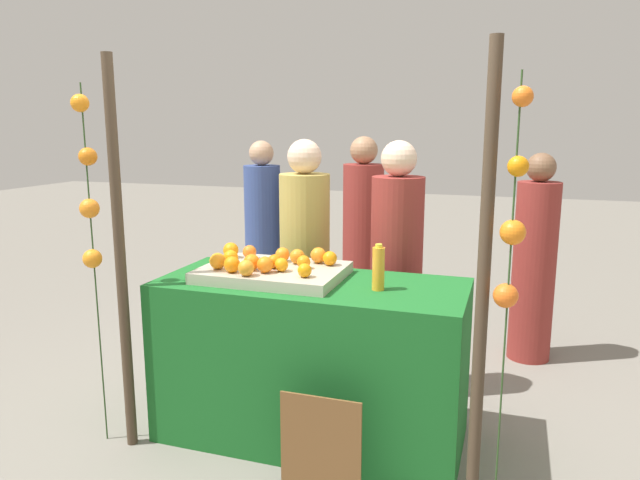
{
  "coord_description": "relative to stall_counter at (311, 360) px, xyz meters",
  "views": [
    {
      "loc": [
        1.01,
        -2.88,
        1.72
      ],
      "look_at": [
        0.0,
        0.15,
        1.09
      ],
      "focal_mm": 33.02,
      "sensor_mm": 36.0,
      "label": 1
    }
  ],
  "objects": [
    {
      "name": "orange_15",
      "position": [
        -0.55,
        0.15,
        0.55
      ],
      "size": [
        0.09,
        0.09,
        0.09
      ],
      "primitive_type": "sphere",
      "color": "orange",
      "rests_on": "orange_tray"
    },
    {
      "name": "orange_8",
      "position": [
        -0.23,
        0.15,
        0.55
      ],
      "size": [
        0.08,
        0.08,
        0.08
      ],
      "primitive_type": "sphere",
      "color": "orange",
      "rests_on": "orange_tray"
    },
    {
      "name": "orange_10",
      "position": [
        -0.38,
        -0.17,
        0.55
      ],
      "size": [
        0.09,
        0.09,
        0.09
      ],
      "primitive_type": "sphere",
      "color": "orange",
      "rests_on": "orange_tray"
    },
    {
      "name": "canopy_post_left",
      "position": [
        -0.91,
        -0.4,
        0.59
      ],
      "size": [
        0.06,
        0.06,
        2.07
      ],
      "primitive_type": "cylinder",
      "color": "#473828",
      "rests_on": "ground_plane"
    },
    {
      "name": "juice_bottle",
      "position": [
        0.38,
        -0.04,
        0.56
      ],
      "size": [
        0.06,
        0.06,
        0.24
      ],
      "color": "gold",
      "rests_on": "stall_counter"
    },
    {
      "name": "orange_14",
      "position": [
        -0.28,
        -0.21,
        0.55
      ],
      "size": [
        0.08,
        0.08,
        0.08
      ],
      "primitive_type": "sphere",
      "color": "orange",
      "rests_on": "orange_tray"
    },
    {
      "name": "canopy_post_right",
      "position": [
        0.91,
        -0.4,
        0.59
      ],
      "size": [
        0.06,
        0.06,
        2.07
      ],
      "primitive_type": "cylinder",
      "color": "#473828",
      "rests_on": "ground_plane"
    },
    {
      "name": "orange_5",
      "position": [
        -0.49,
        -0.12,
        0.55
      ],
      "size": [
        0.09,
        0.09,
        0.09
      ],
      "primitive_type": "sphere",
      "color": "orange",
      "rests_on": "orange_tray"
    },
    {
      "name": "crowd_person_0",
      "position": [
        -0.69,
        1.82,
        0.26
      ],
      "size": [
        0.31,
        0.31,
        1.53
      ],
      "color": "#333338",
      "rests_on": "ground_plane"
    },
    {
      "name": "ground_plane",
      "position": [
        0.0,
        0.0,
        -0.45
      ],
      "size": [
        24.0,
        24.0,
        0.0
      ],
      "primitive_type": "plane",
      "color": "gray"
    },
    {
      "name": "orange_11",
      "position": [
        -0.13,
        0.13,
        0.55
      ],
      "size": [
        0.08,
        0.08,
        0.08
      ],
      "primitive_type": "sphere",
      "color": "orange",
      "rests_on": "orange_tray"
    },
    {
      "name": "orange_tray",
      "position": [
        -0.23,
        0.01,
        0.48
      ],
      "size": [
        0.76,
        0.56,
        0.06
      ],
      "primitive_type": "cube",
      "color": "#B2AD99",
      "rests_on": "stall_counter"
    },
    {
      "name": "orange_13",
      "position": [
        -0.02,
        0.18,
        0.55
      ],
      "size": [
        0.09,
        0.09,
        0.09
      ],
      "primitive_type": "sphere",
      "color": "orange",
      "rests_on": "orange_tray"
    },
    {
      "name": "orange_1",
      "position": [
        -0.22,
        -0.12,
        0.55
      ],
      "size": [
        0.09,
        0.09,
        0.09
      ],
      "primitive_type": "sphere",
      "color": "orange",
      "rests_on": "orange_tray"
    },
    {
      "name": "orange_2",
      "position": [
        -0.44,
        0.16,
        0.55
      ],
      "size": [
        0.08,
        0.08,
        0.08
      ],
      "primitive_type": "sphere",
      "color": "orange",
      "rests_on": "orange_tray"
    },
    {
      "name": "orange_12",
      "position": [
        -0.21,
        -0.01,
        0.55
      ],
      "size": [
        0.08,
        0.08,
        0.08
      ],
      "primitive_type": "sphere",
      "color": "orange",
      "rests_on": "orange_tray"
    },
    {
      "name": "vendor_right",
      "position": [
        0.33,
        0.68,
        0.31
      ],
      "size": [
        0.33,
        0.33,
        1.63
      ],
      "color": "maroon",
      "rests_on": "ground_plane"
    },
    {
      "name": "stall_counter",
      "position": [
        0.0,
        0.0,
        0.0
      ],
      "size": [
        1.65,
        0.72,
        0.89
      ],
      "primitive_type": "cube",
      "color": "#196023",
      "rests_on": "ground_plane"
    },
    {
      "name": "orange_0",
      "position": [
        -0.15,
        -0.06,
        0.54
      ],
      "size": [
        0.07,
        0.07,
        0.07
      ],
      "primitive_type": "sphere",
      "color": "orange",
      "rests_on": "orange_tray"
    },
    {
      "name": "garland_strand_right",
      "position": [
        1.01,
        -0.44,
        0.88
      ],
      "size": [
        0.11,
        0.11,
        1.93
      ],
      "color": "#2D4C23",
      "rests_on": "ground_plane"
    },
    {
      "name": "garland_strand_left",
      "position": [
        -1.07,
        -0.41,
        0.93
      ],
      "size": [
        0.1,
        0.11,
        1.93
      ],
      "color": "#2D4C23",
      "rests_on": "ground_plane"
    },
    {
      "name": "crowd_person_3",
      "position": [
        1.18,
        1.57,
        0.26
      ],
      "size": [
        0.31,
        0.31,
        1.53
      ],
      "color": "maroon",
      "rests_on": "ground_plane"
    },
    {
      "name": "orange_9",
      "position": [
        -0.47,
        -0.01,
        0.55
      ],
      "size": [
        0.08,
        0.08,
        0.08
      ],
      "primitive_type": "sphere",
      "color": "orange",
      "rests_on": "orange_tray"
    },
    {
      "name": "orange_4",
      "position": [
        -0.31,
        -0.09,
        0.55
      ],
      "size": [
        0.09,
        0.09,
        0.09
      ],
      "primitive_type": "sphere",
      "color": "orange",
      "rests_on": "orange_tray"
    },
    {
      "name": "vendor_left",
      "position": [
        -0.28,
        0.66,
        0.31
      ],
      "size": [
        0.33,
        0.33,
        1.63
      ],
      "color": "tan",
      "rests_on": "ground_plane"
    },
    {
      "name": "crowd_person_2",
      "position": [
        -0.15,
        1.7,
        0.31
      ],
      "size": [
        0.33,
        0.33,
        1.63
      ],
      "color": "maroon",
      "rests_on": "ground_plane"
    },
    {
      "name": "orange_6",
      "position": [
        0.06,
        0.15,
        0.55
      ],
      "size": [
        0.08,
        0.08,
        0.08
      ],
      "primitive_type": "sphere",
      "color": "orange",
      "rests_on": "orange_tray"
    },
    {
      "name": "chalkboard_sign",
      "position": [
        0.23,
        -0.54,
        -0.2
      ],
      "size": [
        0.39,
        0.03,
        0.53
      ],
      "color": "brown",
      "rests_on": "ground_plane"
    },
    {
      "name": "crowd_person_1",
      "position": [
        -1.09,
        1.83,
        0.29
      ],
      "size": [
        0.32,
        0.32,
        1.59
      ],
      "color": "#384C8C",
      "rests_on": "ground_plane"
    },
    {
      "name": "orange_7",
      "position": [
        -0.05,
        0.03,
        0.54
      ],
      "size": [
        0.07,
        0.07,
        0.07
      ],
      "primitive_type": "sphere",
      "color": "orange",
      "rests_on": "orange_tray"
    },
    {
      "name": "orange_3",
      "position": [
        0.01,
        -0.14,
        0.54
      ],
      "size": [
        0.07,
        0.07,
        0.07
      ],
      "primitive_type": "sphere",
      "color": "orange",
      "rests_on": "orange_tray"
    }
  ]
}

